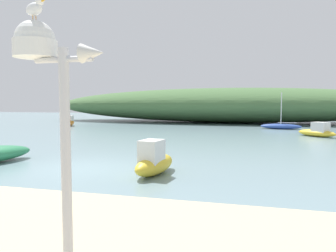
# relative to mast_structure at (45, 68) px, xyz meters

# --- Properties ---
(ground_plane) EXTENTS (120.00, 120.00, 0.00)m
(ground_plane) POSITION_rel_mast_structure_xyz_m (-3.66, 7.06, -2.82)
(ground_plane) COLOR gray
(distant_hill) EXTENTS (46.17, 11.93, 4.29)m
(distant_hill) POSITION_rel_mast_structure_xyz_m (-0.12, 36.53, -0.68)
(distant_hill) COLOR #476B3D
(distant_hill) RESTS_ON ground
(mast_structure) EXTENTS (1.14, 0.51, 3.19)m
(mast_structure) POSITION_rel_mast_structure_xyz_m (0.00, 0.00, 0.00)
(mast_structure) COLOR silver
(mast_structure) RESTS_ON beach_sand
(seagull_on_radar) EXTENTS (0.37, 0.21, 0.25)m
(seagull_on_radar) POSITION_rel_mast_structure_xyz_m (-0.11, -0.01, 0.71)
(seagull_on_radar) COLOR orange
(seagull_on_radar) RESTS_ON mast_structure
(motorboat_centre_water) EXTENTS (2.74, 2.77, 1.05)m
(motorboat_centre_water) POSITION_rel_mast_structure_xyz_m (7.22, 21.01, -2.44)
(motorboat_centre_water) COLOR gold
(motorboat_centre_water) RESTS_ON ground
(sailboat_by_sandbar) EXTENTS (3.74, 1.57, 3.39)m
(sailboat_by_sandbar) POSITION_rel_mast_structure_xyz_m (5.32, 27.25, -2.55)
(sailboat_by_sandbar) COLOR #2D4C9E
(sailboat_by_sandbar) RESTS_ON ground
(motorboat_west_reach) EXTENTS (1.40, 2.59, 1.12)m
(motorboat_west_reach) POSITION_rel_mast_structure_xyz_m (-15.65, 25.54, -2.38)
(motorboat_west_reach) COLOR orange
(motorboat_west_reach) RESTS_ON ground
(motorboat_far_right) EXTENTS (1.16, 2.51, 1.19)m
(motorboat_far_right) POSITION_rel_mast_structure_xyz_m (-0.69, 6.68, -2.38)
(motorboat_far_right) COLOR gold
(motorboat_far_right) RESTS_ON ground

